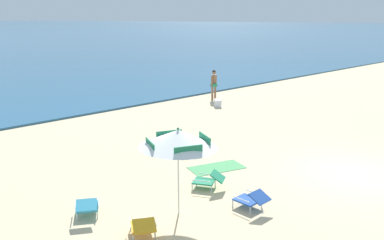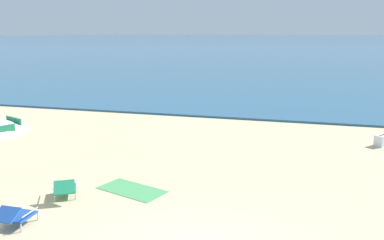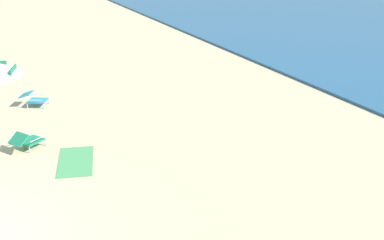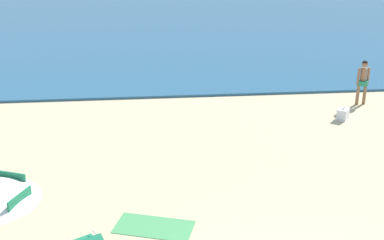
{
  "view_description": "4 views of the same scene",
  "coord_description": "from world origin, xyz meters",
  "views": [
    {
      "loc": [
        -12.07,
        -5.1,
        4.8
      ],
      "look_at": [
        -1.09,
        6.36,
        0.82
      ],
      "focal_mm": 38.13,
      "sensor_mm": 36.0,
      "label": 1
    },
    {
      "loc": [
        1.59,
        -5.91,
        4.1
      ],
      "look_at": [
        -2.23,
        7.59,
        1.09
      ],
      "focal_mm": 38.13,
      "sensor_mm": 36.0,
      "label": 2
    },
    {
      "loc": [
        9.48,
        0.6,
        6.08
      ],
      "look_at": [
        -2.14,
        6.64,
        0.81
      ],
      "focal_mm": 47.97,
      "sensor_mm": 36.0,
      "label": 3
    },
    {
      "loc": [
        -2.85,
        -6.52,
        6.38
      ],
      "look_at": [
        -1.37,
        8.09,
        0.89
      ],
      "focal_mm": 46.67,
      "sensor_mm": 36.0,
      "label": 4
    }
  ],
  "objects": [
    {
      "name": "beach_towel",
      "position": [
        -2.72,
        3.47,
        0.01
      ],
      "size": [
        1.99,
        1.42,
        0.01
      ],
      "primitive_type": "cube",
      "rotation": [
        0.0,
        0.0,
        4.4
      ],
      "color": "#4C9E5B",
      "rests_on": "ground"
    },
    {
      "name": "person_standing_near_shore",
      "position": [
        5.72,
        11.56,
        1.03
      ],
      "size": [
        0.53,
        0.44,
        1.78
      ],
      "color": "#8C6042",
      "rests_on": "ground"
    },
    {
      "name": "cooler_box",
      "position": [
        4.37,
        9.98,
        0.2
      ],
      "size": [
        0.58,
        0.6,
        0.43
      ],
      "color": "white",
      "rests_on": "ground"
    }
  ]
}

